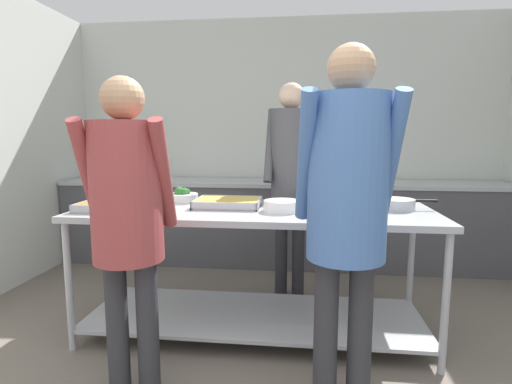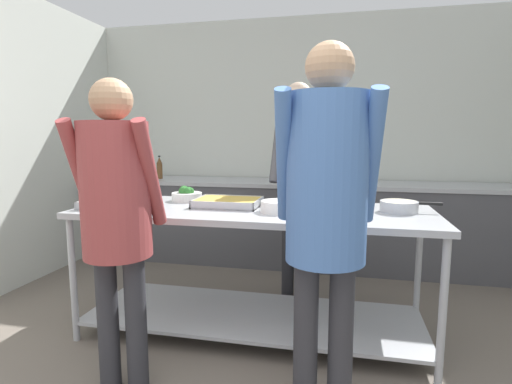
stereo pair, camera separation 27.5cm
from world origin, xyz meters
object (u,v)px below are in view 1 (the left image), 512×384
(broccoli_bowl, at_px, (182,196))
(guest_serving_left, at_px, (127,207))
(serving_tray_greens, at_px, (228,203))
(plate_stack, at_px, (282,206))
(water_bottle, at_px, (142,169))
(serving_tray_roast, at_px, (113,206))
(sauce_pan, at_px, (397,204))
(guest_serving_right, at_px, (347,197))
(cook_behind_counter, at_px, (291,165))
(serving_tray_vegetables, at_px, (333,203))

(broccoli_bowl, bearing_deg, guest_serving_left, -88.56)
(serving_tray_greens, height_order, plate_stack, plate_stack)
(water_bottle, bearing_deg, broccoli_bowl, -57.09)
(plate_stack, bearing_deg, serving_tray_roast, -175.60)
(sauce_pan, height_order, guest_serving_right, guest_serving_right)
(guest_serving_left, distance_m, cook_behind_counter, 1.64)
(broccoli_bowl, height_order, sauce_pan, broccoli_bowl)
(guest_serving_left, relative_size, water_bottle, 6.37)
(serving_tray_roast, relative_size, water_bottle, 1.63)
(serving_tray_greens, distance_m, serving_tray_vegetables, 0.73)
(serving_tray_roast, relative_size, serving_tray_vegetables, 1.15)
(plate_stack, height_order, serving_tray_vegetables, plate_stack)
(serving_tray_roast, height_order, serving_tray_greens, same)
(broccoli_bowl, relative_size, plate_stack, 0.90)
(broccoli_bowl, xyz_separation_m, plate_stack, (0.75, -0.29, -0.01))
(serving_tray_vegetables, xyz_separation_m, guest_serving_left, (-1.07, -0.94, 0.11))
(serving_tray_roast, bearing_deg, water_bottle, 106.56)
(serving_tray_roast, height_order, plate_stack, plate_stack)
(broccoli_bowl, bearing_deg, serving_tray_greens, -23.45)
(cook_behind_counter, bearing_deg, serving_tray_roast, -143.57)
(serving_tray_vegetables, bearing_deg, water_bottle, 144.64)
(broccoli_bowl, height_order, water_bottle, water_bottle)
(broccoli_bowl, height_order, guest_serving_right, guest_serving_right)
(broccoli_bowl, relative_size, serving_tray_vegetables, 0.61)
(serving_tray_roast, relative_size, sauce_pan, 1.12)
(guest_serving_right, bearing_deg, sauce_pan, 64.44)
(serving_tray_greens, bearing_deg, guest_serving_left, -112.74)
(serving_tray_vegetables, bearing_deg, guest_serving_left, -138.89)
(serving_tray_greens, bearing_deg, water_bottle, 129.55)
(cook_behind_counter, bearing_deg, sauce_pan, -39.77)
(broccoli_bowl, relative_size, water_bottle, 0.87)
(serving_tray_greens, relative_size, guest_serving_right, 0.25)
(serving_tray_roast, height_order, guest_serving_right, guest_serving_right)
(serving_tray_roast, height_order, cook_behind_counter, cook_behind_counter)
(broccoli_bowl, bearing_deg, cook_behind_counter, 30.52)
(serving_tray_roast, xyz_separation_m, serving_tray_vegetables, (1.45, 0.32, -0.00))
(plate_stack, relative_size, guest_serving_right, 0.14)
(serving_tray_roast, height_order, serving_tray_vegetables, same)
(broccoli_bowl, bearing_deg, water_bottle, 122.91)
(plate_stack, xyz_separation_m, cook_behind_counter, (0.03, 0.76, 0.21))
(guest_serving_left, bearing_deg, cook_behind_counter, 62.43)
(broccoli_bowl, height_order, plate_stack, broccoli_bowl)
(sauce_pan, height_order, guest_serving_left, guest_serving_left)
(guest_serving_right, bearing_deg, cook_behind_counter, 101.25)
(plate_stack, xyz_separation_m, guest_serving_right, (0.33, -0.74, 0.18))
(guest_serving_left, relative_size, cook_behind_counter, 0.92)
(serving_tray_vegetables, relative_size, guest_serving_left, 0.22)
(serving_tray_vegetables, height_order, water_bottle, water_bottle)
(guest_serving_left, bearing_deg, guest_serving_right, -2.14)
(sauce_pan, height_order, cook_behind_counter, cook_behind_counter)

